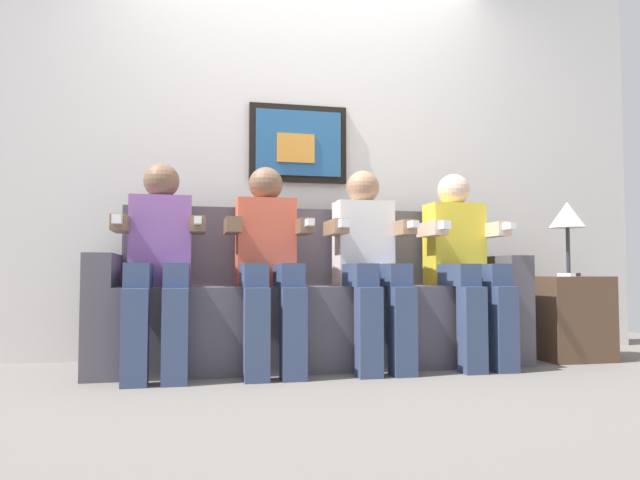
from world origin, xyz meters
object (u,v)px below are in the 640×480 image
(person_left_center, at_px, (268,257))
(person_right_center, at_px, (369,258))
(person_rightmost, at_px, (463,258))
(couch, at_px, (313,310))
(person_leftmost, at_px, (159,256))
(side_table_right, at_px, (567,318))
(spare_remote_on_table, at_px, (566,275))
(table_lamp, at_px, (567,218))

(person_left_center, bearing_deg, person_right_center, -0.05)
(person_right_center, height_order, person_rightmost, same)
(couch, xyz_separation_m, person_right_center, (0.28, -0.17, 0.29))
(couch, height_order, person_leftmost, person_leftmost)
(person_leftmost, distance_m, person_rightmost, 1.69)
(couch, bearing_deg, side_table_right, -3.96)
(person_leftmost, distance_m, person_right_center, 1.13)
(person_left_center, distance_m, person_right_center, 0.56)
(person_leftmost, height_order, person_right_center, same)
(couch, height_order, spare_remote_on_table, couch)
(person_rightmost, height_order, table_lamp, person_rightmost)
(person_rightmost, xyz_separation_m, side_table_right, (0.70, 0.06, -0.36))
(person_rightmost, distance_m, table_lamp, 0.79)
(spare_remote_on_table, bearing_deg, person_rightmost, 174.94)
(person_rightmost, distance_m, side_table_right, 0.79)
(person_left_center, xyz_separation_m, side_table_right, (1.83, 0.06, -0.36))
(person_right_center, xyz_separation_m, table_lamp, (1.31, 0.10, 0.25))
(person_left_center, bearing_deg, person_leftmost, -179.95)
(table_lamp, bearing_deg, person_right_center, -175.66)
(couch, relative_size, table_lamp, 5.22)
(couch, distance_m, table_lamp, 1.68)
(person_left_center, bearing_deg, spare_remote_on_table, -1.82)
(person_right_center, height_order, table_lamp, person_right_center)
(person_rightmost, bearing_deg, person_left_center, 179.98)
(couch, height_order, side_table_right, couch)
(couch, relative_size, side_table_right, 4.80)
(person_rightmost, xyz_separation_m, spare_remote_on_table, (0.62, -0.06, -0.10))
(person_right_center, bearing_deg, spare_remote_on_table, -2.66)
(person_right_center, xyz_separation_m, person_rightmost, (0.56, 0.00, 0.00))
(couch, xyz_separation_m, person_rightmost, (0.84, -0.17, 0.29))
(table_lamp, distance_m, spare_remote_on_table, 0.40)
(person_left_center, bearing_deg, side_table_right, 1.91)
(couch, height_order, person_right_center, person_right_center)
(person_left_center, height_order, side_table_right, person_left_center)
(person_leftmost, height_order, table_lamp, person_leftmost)
(person_leftmost, xyz_separation_m, table_lamp, (2.44, 0.10, 0.25))
(spare_remote_on_table, bearing_deg, person_leftmost, 178.63)
(person_leftmost, height_order, person_rightmost, same)
(couch, height_order, table_lamp, table_lamp)
(person_leftmost, bearing_deg, person_rightmost, 0.00)
(person_left_center, xyz_separation_m, person_rightmost, (1.13, -0.00, 0.00))
(person_leftmost, distance_m, person_left_center, 0.56)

